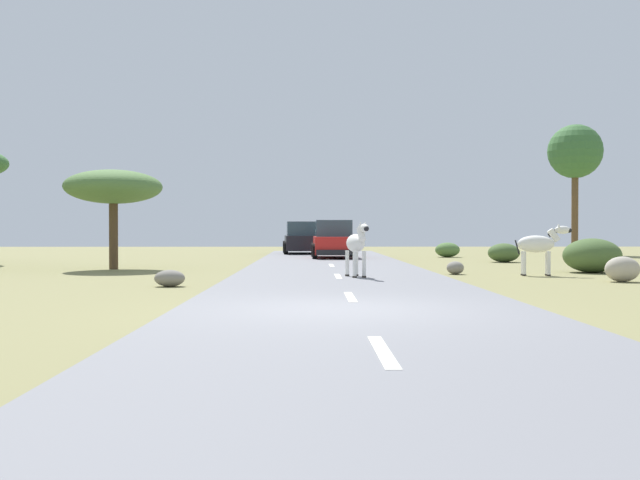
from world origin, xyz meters
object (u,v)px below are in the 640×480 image
car_0 (333,240)px  bush_4 (582,253)px  rock_1 (622,269)px  bush_0 (447,250)px  bush_2 (504,253)px  tree_0 (575,153)px  rock_3 (170,278)px  zebra_0 (357,244)px  rock_0 (455,268)px  bush_1 (592,255)px  tree_1 (113,188)px  car_1 (302,239)px  zebra_1 (539,245)px

car_0 → bush_4: car_0 is taller
car_0 → rock_1: bearing=114.2°
bush_0 → bush_2: (1.28, -5.41, 0.03)m
car_0 → tree_0: 15.18m
bush_4 → rock_3: bush_4 is taller
zebra_0 → rock_0: size_ratio=3.06×
bush_1 → rock_3: bearing=-156.5°
tree_1 → bush_1: bearing=-7.9°
bush_1 → bush_2: size_ratio=1.37×
tree_1 → bush_2: size_ratio=2.58×
tree_1 → bush_0: 17.15m
tree_1 → rock_3: 8.56m
zebra_0 → tree_0: 23.57m
bush_2 → rock_1: (-0.01, -11.05, -0.07)m
bush_0 → rock_1: bush_0 is taller
tree_1 → rock_0: (11.06, -2.96, -2.58)m
rock_3 → car_1: bearing=82.6°
car_0 → rock_1: size_ratio=4.94×
tree_0 → bush_0: 10.01m
rock_3 → car_0: bearing=74.8°
zebra_0 → bush_0: size_ratio=1.31×
tree_1 → rock_0: bearing=-15.0°
zebra_0 → tree_0: tree_0 is taller
zebra_1 → rock_0: size_ratio=3.11×
tree_0 → car_0: bearing=-157.9°
rock_1 → tree_1: bearing=157.5°
zebra_0 → bush_0: (5.48, 15.26, -0.59)m
bush_0 → rock_0: 13.55m
bush_0 → bush_1: bearing=-80.6°
bush_0 → rock_3: bearing=-119.4°
car_1 → rock_0: bearing=-77.8°
bush_0 → car_1: bearing=150.5°
zebra_1 → bush_1: size_ratio=0.90×
car_1 → rock_0: 18.08m
tree_0 → bush_4: bearing=-108.8°
zebra_0 → bush_1: size_ratio=0.88×
tree_1 → rock_3: tree_1 is taller
zebra_0 → rock_1: 6.88m
zebra_0 → bush_0: 16.22m
car_0 → tree_0: tree_0 is taller
zebra_1 → bush_0: zebra_1 is taller
zebra_0 → tree_0: bearing=-138.7°
car_0 → zebra_1: bearing=113.3°
car_0 → bush_1: size_ratio=2.44×
bush_2 → bush_4: (3.50, 0.59, -0.04)m
zebra_0 → zebra_1: zebra_0 is taller
car_0 → rock_1: car_0 is taller
tree_0 → bush_0: size_ratio=5.89×
zebra_0 → car_0: (-0.19, 13.56, -0.10)m
bush_1 → bush_2: bush_1 is taller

